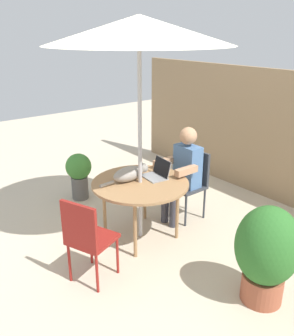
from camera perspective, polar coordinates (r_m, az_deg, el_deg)
The scene contains 11 objects.
ground_plane at distance 4.51m, azimuth -1.01°, elevation -10.60°, with size 14.00×14.00×0.00m, color beige.
fence_back at distance 5.63m, azimuth 16.89°, elevation 5.41°, with size 4.84×0.08×1.87m, color #937756.
patio_table at distance 4.20m, azimuth -1.07°, elevation -2.88°, with size 1.13×1.13×0.71m.
patio_umbrella at distance 3.84m, azimuth -1.25°, elevation 20.90°, with size 1.94×1.94×2.51m.
chair_occupied at distance 4.77m, azimuth 7.06°, elevation -1.69°, with size 0.40×0.40×0.90m.
chair_empty at distance 3.54m, azimuth -9.52°, elevation -10.40°, with size 0.52×0.52×0.90m.
person_seated at distance 4.60m, azimuth 5.76°, elevation -0.23°, with size 0.48×0.48×1.24m.
laptop at distance 4.30m, azimuth 1.77°, elevation -0.63°, with size 0.33×0.29×0.21m.
cat at distance 4.20m, azimuth -2.68°, elevation -0.88°, with size 0.20×0.65×0.17m.
potted_plant_near_fence at distance 5.36m, azimuth -10.70°, elevation -0.68°, with size 0.37×0.37×0.69m.
potted_plant_by_chair at distance 3.46m, azimuth 18.38°, elevation -12.40°, with size 0.58×0.58×0.95m.
Camera 1 is at (3.05, -2.32, 2.37)m, focal length 38.61 mm.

